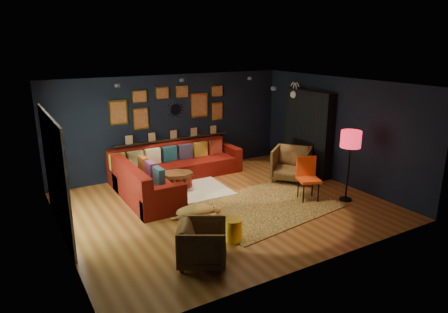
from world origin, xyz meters
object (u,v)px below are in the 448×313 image
pouf (182,180)px  orange_chair (307,175)px  armchair_left (203,241)px  gold_stool (233,230)px  dog (195,209)px  armchair_right (292,162)px  floor_lamp (351,142)px  sectional (165,173)px  coffee_table (177,176)px

pouf → orange_chair: 2.98m
armchair_left → gold_stool: (0.81, 0.39, -0.18)m
pouf → dog: dog is taller
pouf → armchair_right: 2.80m
pouf → floor_lamp: 3.99m
pouf → floor_lamp: size_ratio=0.30×
sectional → armchair_left: (-0.85, -3.62, 0.06)m
gold_stool → floor_lamp: (3.16, 0.33, 1.12)m
pouf → armchair_left: 3.51m
orange_chair → armchair_right: bearing=86.3°
pouf → armchair_left: (-1.15, -3.31, 0.19)m
sectional → gold_stool: bearing=-90.8°
sectional → armchair_right: bearing=-22.4°
coffee_table → gold_stool: size_ratio=2.40×
sectional → pouf: size_ratio=7.09×
sectional → orange_chair: 3.40m
coffee_table → armchair_right: armchair_right is taller
armchair_left → armchair_right: 4.49m
armchair_left → floor_lamp: bearing=-49.0°
gold_stool → armchair_left: bearing=-154.1°
armchair_right → dog: armchair_right is taller
armchair_left → armchair_right: bearing=-26.9°
armchair_right → gold_stool: armchair_right is taller
gold_stool → coffee_table: bearing=86.7°
armchair_right → floor_lamp: bearing=-33.9°
gold_stool → floor_lamp: 3.37m
dog → armchair_left: bearing=-99.2°
orange_chair → dog: bearing=-167.8°
sectional → armchair_right: 3.18m
pouf → armchair_right: (2.63, -0.90, 0.28)m
sectional → armchair_right: (2.94, -1.21, 0.14)m
pouf → gold_stool: gold_stool is taller
orange_chair → dog: (-2.60, 0.37, -0.38)m
coffee_table → floor_lamp: size_ratio=0.63×
gold_stool → floor_lamp: size_ratio=0.26×
pouf → gold_stool: 2.94m
coffee_table → armchair_left: size_ratio=1.30×
gold_stool → dog: size_ratio=0.39×
pouf → floor_lamp: (2.81, -2.58, 1.14)m
coffee_table → dog: size_ratio=0.93×
armchair_right → coffee_table: bearing=-145.7°
orange_chair → dog: size_ratio=0.89×
armchair_right → sectional: bearing=-152.3°
orange_chair → gold_stool: bearing=-140.6°
floor_lamp → dog: bearing=165.0°
gold_stool → dog: bearing=96.5°
orange_chair → floor_lamp: bearing=-15.9°
pouf → armchair_left: bearing=-109.2°
sectional → dog: size_ratio=3.18×
pouf → armchair_right: size_ratio=0.52×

